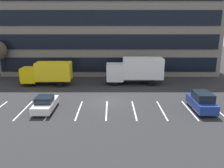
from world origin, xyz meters
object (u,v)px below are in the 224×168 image
Objects in this scene: box_truck_yellow_all at (47,72)px; sedan_white at (45,104)px; box_truck_white at (135,69)px; suv_navy at (201,102)px.

box_truck_yellow_all is 1.63× the size of sedan_white.
box_truck_white reaches higher than suv_navy.
suv_navy reaches higher than sedan_white.
box_truck_white is at bearing 46.51° from sedan_white.
box_truck_yellow_all is at bearing 103.05° from sedan_white.
box_truck_yellow_all is at bearing -176.67° from box_truck_white.
box_truck_white is 1.87× the size of suv_navy.
box_truck_white reaches higher than sedan_white.
box_truck_white is 12.06m from suv_navy.
suv_navy is at bearing -62.08° from box_truck_white.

